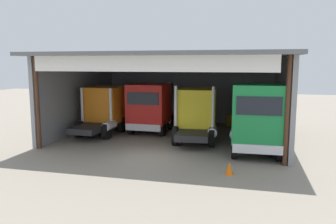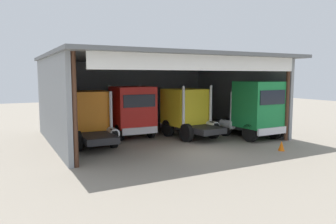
{
  "view_description": "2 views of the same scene",
  "coord_description": "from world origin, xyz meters",
  "px_view_note": "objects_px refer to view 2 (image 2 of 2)",
  "views": [
    {
      "loc": [
        4.92,
        -16.11,
        4.83
      ],
      "look_at": [
        0.0,
        3.84,
        1.83
      ],
      "focal_mm": 35.49,
      "sensor_mm": 36.0,
      "label": 1
    },
    {
      "loc": [
        -9.68,
        -14.6,
        4.15
      ],
      "look_at": [
        0.0,
        3.84,
        1.83
      ],
      "focal_mm": 34.66,
      "sensor_mm": 36.0,
      "label": 2
    }
  ],
  "objects_px": {
    "truck_yellow_right_bay": "(187,111)",
    "tool_cart": "(113,122)",
    "traffic_cone": "(281,146)",
    "truck_red_yard_outside": "(131,111)",
    "oil_drum": "(171,119)",
    "truck_orange_center_left_bay": "(90,116)",
    "truck_green_center_right_bay": "(255,109)"
  },
  "relations": [
    {
      "from": "truck_red_yard_outside",
      "to": "truck_green_center_right_bay",
      "type": "height_order",
      "value": "truck_green_center_right_bay"
    },
    {
      "from": "oil_drum",
      "to": "truck_yellow_right_bay",
      "type": "bearing_deg",
      "value": -107.3
    },
    {
      "from": "truck_yellow_right_bay",
      "to": "tool_cart",
      "type": "bearing_deg",
      "value": 116.97
    },
    {
      "from": "truck_yellow_right_bay",
      "to": "truck_green_center_right_bay",
      "type": "height_order",
      "value": "truck_green_center_right_bay"
    },
    {
      "from": "truck_orange_center_left_bay",
      "to": "truck_green_center_right_bay",
      "type": "relative_size",
      "value": 0.99
    },
    {
      "from": "tool_cart",
      "to": "traffic_cone",
      "type": "distance_m",
      "value": 13.17
    },
    {
      "from": "truck_orange_center_left_bay",
      "to": "truck_green_center_right_bay",
      "type": "height_order",
      "value": "truck_green_center_right_bay"
    },
    {
      "from": "truck_red_yard_outside",
      "to": "traffic_cone",
      "type": "bearing_deg",
      "value": 128.45
    },
    {
      "from": "oil_drum",
      "to": "truck_red_yard_outside",
      "type": "bearing_deg",
      "value": -141.65
    },
    {
      "from": "tool_cart",
      "to": "traffic_cone",
      "type": "height_order",
      "value": "tool_cart"
    },
    {
      "from": "traffic_cone",
      "to": "truck_green_center_right_bay",
      "type": "bearing_deg",
      "value": 71.61
    },
    {
      "from": "truck_green_center_right_bay",
      "to": "traffic_cone",
      "type": "relative_size",
      "value": 9.28
    },
    {
      "from": "oil_drum",
      "to": "tool_cart",
      "type": "relative_size",
      "value": 0.88
    },
    {
      "from": "tool_cart",
      "to": "truck_green_center_right_bay",
      "type": "bearing_deg",
      "value": -49.71
    },
    {
      "from": "truck_red_yard_outside",
      "to": "oil_drum",
      "type": "relative_size",
      "value": 5.62
    },
    {
      "from": "truck_red_yard_outside",
      "to": "truck_yellow_right_bay",
      "type": "xyz_separation_m",
      "value": [
        3.51,
        -1.56,
        -0.07
      ]
    },
    {
      "from": "tool_cart",
      "to": "traffic_cone",
      "type": "bearing_deg",
      "value": -63.38
    },
    {
      "from": "truck_yellow_right_bay",
      "to": "oil_drum",
      "type": "xyz_separation_m",
      "value": [
        1.79,
        5.76,
        -1.32
      ]
    },
    {
      "from": "tool_cart",
      "to": "oil_drum",
      "type": "bearing_deg",
      "value": 0.96
    },
    {
      "from": "traffic_cone",
      "to": "tool_cart",
      "type": "bearing_deg",
      "value": 116.62
    },
    {
      "from": "truck_green_center_right_bay",
      "to": "tool_cart",
      "type": "relative_size",
      "value": 5.2
    },
    {
      "from": "truck_yellow_right_bay",
      "to": "oil_drum",
      "type": "distance_m",
      "value": 6.18
    },
    {
      "from": "truck_yellow_right_bay",
      "to": "tool_cart",
      "type": "relative_size",
      "value": 4.84
    },
    {
      "from": "truck_yellow_right_bay",
      "to": "truck_red_yard_outside",
      "type": "bearing_deg",
      "value": 151.75
    },
    {
      "from": "truck_red_yard_outside",
      "to": "oil_drum",
      "type": "distance_m",
      "value": 6.91
    },
    {
      "from": "truck_orange_center_left_bay",
      "to": "truck_green_center_right_bay",
      "type": "bearing_deg",
      "value": -15.94
    },
    {
      "from": "traffic_cone",
      "to": "truck_red_yard_outside",
      "type": "bearing_deg",
      "value": 127.94
    },
    {
      "from": "truck_yellow_right_bay",
      "to": "tool_cart",
      "type": "height_order",
      "value": "truck_yellow_right_bay"
    },
    {
      "from": "truck_yellow_right_bay",
      "to": "traffic_cone",
      "type": "relative_size",
      "value": 8.65
    },
    {
      "from": "truck_orange_center_left_bay",
      "to": "truck_red_yard_outside",
      "type": "xyz_separation_m",
      "value": [
        3.02,
        0.93,
        0.12
      ]
    },
    {
      "from": "truck_green_center_right_bay",
      "to": "traffic_cone",
      "type": "distance_m",
      "value": 4.02
    },
    {
      "from": "truck_orange_center_left_bay",
      "to": "truck_red_yard_outside",
      "type": "height_order",
      "value": "truck_red_yard_outside"
    }
  ]
}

